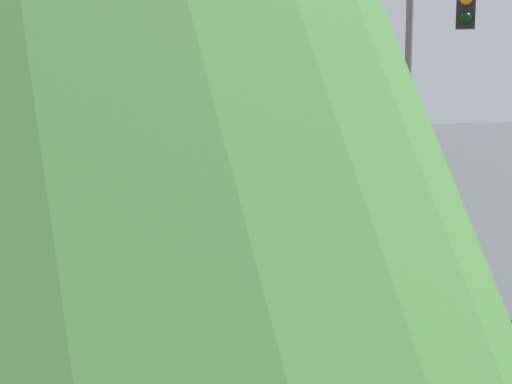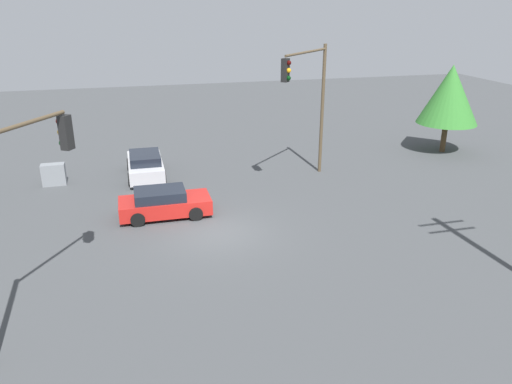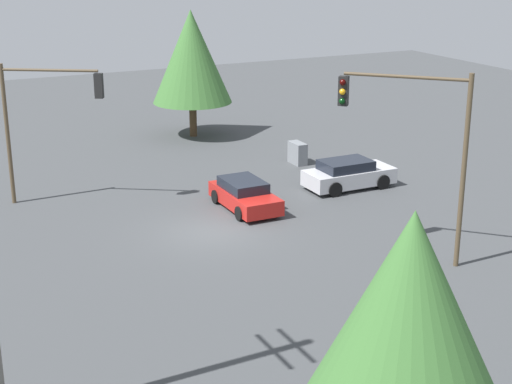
% 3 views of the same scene
% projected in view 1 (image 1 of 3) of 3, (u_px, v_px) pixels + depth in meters
% --- Properties ---
extents(ground_plane, '(80.00, 80.00, 0.00)m').
position_uv_depth(ground_plane, '(236.00, 241.00, 18.92)').
color(ground_plane, '#424447').
extents(sedan_red, '(4.01, 1.88, 1.27)m').
position_uv_depth(sedan_red, '(153.00, 238.00, 16.27)').
color(sedan_red, red).
rests_on(sedan_red, ground_plane).
extents(traffic_signal_main, '(3.44, 3.35, 6.96)m').
position_uv_depth(traffic_signal_main, '(0.00, 46.00, 22.19)').
color(traffic_signal_main, brown).
rests_on(traffic_signal_main, ground_plane).
extents(utility_pole_tall, '(2.20, 0.28, 11.81)m').
position_uv_depth(utility_pole_tall, '(410.00, 17.00, 30.20)').
color(utility_pole_tall, slate).
rests_on(utility_pole_tall, ground_plane).
extents(tree_left, '(4.84, 4.84, 7.18)m').
position_uv_depth(tree_left, '(216.00, 60.00, 36.36)').
color(tree_left, brown).
rests_on(tree_left, ground_plane).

